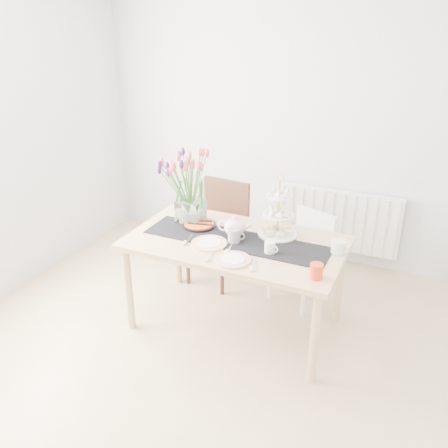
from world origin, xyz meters
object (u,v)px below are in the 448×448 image
at_px(chair_brown, 220,224).
at_px(mug_white, 270,247).
at_px(chair_white, 307,250).
at_px(tulip_vase, 190,177).
at_px(teapot, 235,227).
at_px(mug_grey, 234,236).
at_px(cream_jug, 338,247).
at_px(radiator, 337,220).
at_px(mug_orange, 316,271).
at_px(cake_stand, 278,220).
at_px(dining_table, 236,250).
at_px(plate_left, 209,243).
at_px(plate_right, 233,260).
at_px(tart_tin, 199,225).

distance_m(chair_brown, mug_white, 1.06).
bearing_deg(chair_white, tulip_vase, -128.69).
xyz_separation_m(teapot, mug_grey, (0.03, -0.09, -0.03)).
height_order(chair_brown, cream_jug, chair_brown).
relative_size(tulip_vase, mug_white, 7.56).
distance_m(radiator, tulip_vase, 1.69).
bearing_deg(chair_white, mug_orange, -50.85).
distance_m(teapot, mug_orange, 0.79).
xyz_separation_m(cake_stand, mug_orange, (0.43, -0.49, -0.08)).
bearing_deg(tulip_vase, dining_table, -18.88).
height_order(chair_white, mug_grey, mug_grey).
xyz_separation_m(tulip_vase, teapot, (0.43, -0.10, -0.31)).
relative_size(tulip_vase, cream_jug, 7.13).
bearing_deg(radiator, chair_brown, -140.58).
bearing_deg(cream_jug, mug_white, -134.33).
height_order(plate_left, plate_right, same).
height_order(tulip_vase, cake_stand, tulip_vase).
bearing_deg(plate_right, chair_brown, 119.73).
distance_m(dining_table, chair_brown, 0.79).
height_order(chair_brown, mug_white, chair_brown).
bearing_deg(cream_jug, mug_grey, -147.49).
relative_size(dining_table, teapot, 6.28).
distance_m(teapot, plate_left, 0.24).
bearing_deg(teapot, radiator, 61.69).
xyz_separation_m(teapot, plate_left, (-0.12, -0.19, -0.07)).
relative_size(plate_left, plate_right, 1.05).
distance_m(cake_stand, plate_left, 0.55).
distance_m(tart_tin, mug_orange, 1.11).
xyz_separation_m(mug_grey, plate_right, (0.10, -0.26, -0.05)).
distance_m(chair_white, cream_jug, 0.72).
bearing_deg(dining_table, teapot, 120.52).
xyz_separation_m(radiator, chair_brown, (-0.91, -0.75, 0.09)).
distance_m(tulip_vase, cake_stand, 0.76).
relative_size(tart_tin, plate_right, 1.04).
relative_size(cream_jug, mug_grey, 0.90).
bearing_deg(teapot, cake_stand, 20.66).
distance_m(plate_left, plate_right, 0.30).
height_order(teapot, mug_grey, teapot).
distance_m(radiator, teapot, 1.48).
relative_size(dining_table, tulip_vase, 2.29).
relative_size(dining_table, chair_brown, 1.73).
bearing_deg(radiator, cream_jug, -78.64).
height_order(chair_brown, teapot, chair_brown).
bearing_deg(tulip_vase, mug_grey, -22.66).
relative_size(cream_jug, tart_tin, 0.37).
bearing_deg(tart_tin, chair_white, 35.65).
bearing_deg(plate_left, tart_tin, 130.47).
bearing_deg(tulip_vase, cake_stand, 4.02).
distance_m(radiator, cream_jug, 1.35).
bearing_deg(dining_table, mug_white, -16.30).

